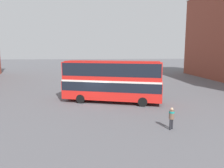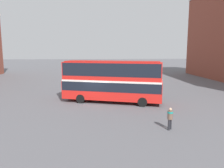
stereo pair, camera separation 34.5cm
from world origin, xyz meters
TOP-DOWN VIEW (x-y plane):
  - ground_plane at (0.00, 0.00)m, footprint 240.00×240.00m
  - double_decker_bus at (1.78, 0.24)m, footprint 11.07×5.64m
  - pedestrian_foreground at (5.32, -8.49)m, footprint 0.57×0.57m
  - parked_car_kerb_near at (6.18, 10.63)m, footprint 4.39×2.36m

SIDE VIEW (x-z plane):
  - ground_plane at x=0.00m, z-range 0.00..0.00m
  - parked_car_kerb_near at x=6.18m, z-range 0.00..1.67m
  - pedestrian_foreground at x=5.32m, z-range 0.18..1.82m
  - double_decker_bus at x=1.78m, z-range 0.32..4.89m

